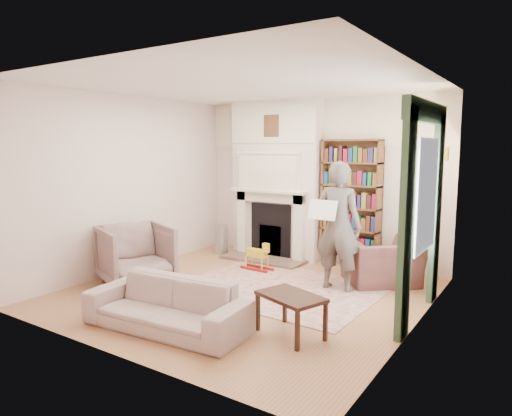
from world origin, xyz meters
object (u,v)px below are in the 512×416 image
Objects in this scene: sofa at (167,305)px; armchair_left at (136,255)px; armchair_reading at (383,262)px; rocking_horse at (257,256)px; bookcase at (351,197)px; coffee_table at (291,315)px; paraffin_heater at (222,239)px; man_reading at (338,226)px.

armchair_left is at bearing 143.23° from sofa.
rocking_horse is at bearing -29.49° from armchair_reading.
bookcase reaches higher than armchair_reading.
coffee_table is at bearing -79.65° from bookcase.
bookcase is 3.49× the size of rocking_horse.
armchair_left reaches higher than coffee_table.
armchair_left is (-3.02, -1.96, 0.10)m from armchair_reading.
armchair_left is 1.37× the size of coffee_table.
rocking_horse is (1.08, 1.57, -0.20)m from armchair_left.
rocking_horse is (1.18, -0.60, -0.04)m from paraffin_heater.
armchair_left is at bearing -168.14° from coffee_table.
bookcase is 2.54m from paraffin_heater.
bookcase is 1.80× the size of armchair_reading.
paraffin_heater is (-2.88, 2.55, 0.05)m from coffee_table.
paraffin_heater is at bearing -44.74° from armchair_reading.
bookcase reaches higher than sofa.
rocking_horse is at bearing -27.01° from paraffin_heater.
armchair_reading reaches higher than coffee_table.
coffee_table is (1.23, 0.59, -0.05)m from sofa.
bookcase is at bearing -76.51° from man_reading.
armchair_left is 2.18m from paraffin_heater.
sofa is at bearing 22.64° from armchair_reading.
man_reading is (1.01, 2.33, 0.63)m from sofa.
paraffin_heater is (-0.10, 2.18, -0.16)m from armchair_left.
coffee_table is (0.22, -1.74, -0.68)m from man_reading.
armchair_left is at bearing -7.78° from armchair_reading.
armchair_reading is at bearing 58.61° from sofa.
armchair_left reaches higher than sofa.
bookcase reaches higher than rocking_horse.
coffee_table is at bearing 20.83° from sofa.
coffee_table is at bearing 43.51° from armchair_reading.
armchair_reading is 0.94m from man_reading.
armchair_left is 0.51× the size of sofa.
sofa is 2.66× the size of coffee_table.
armchair_reading is 0.57× the size of man_reading.
rocking_horse is (-0.47, 2.54, -0.04)m from sofa.
rocking_horse is at bearing -12.51° from armchair_left.
man_reading is 3.29× the size of paraffin_heater.
paraffin_heater is at bearing 155.90° from rocking_horse.
armchair_left is at bearing 26.89° from man_reading.
rocking_horse is (-1.70, 1.95, 0.01)m from coffee_table.
armchair_reading is 1.07× the size of armchair_left.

